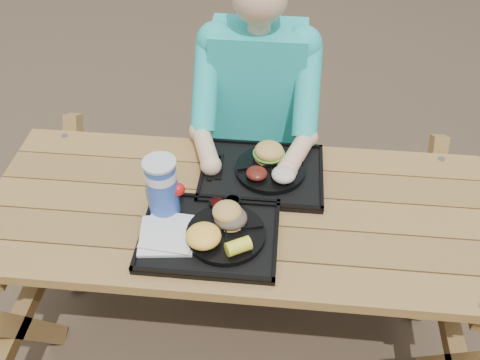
{
  "coord_description": "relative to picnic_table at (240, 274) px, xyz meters",
  "views": [
    {
      "loc": [
        0.13,
        -1.31,
        2.08
      ],
      "look_at": [
        0.0,
        0.0,
        0.88
      ],
      "focal_mm": 40.0,
      "sensor_mm": 36.0,
      "label": 1
    }
  ],
  "objects": [
    {
      "name": "picnic_table",
      "position": [
        0.0,
        0.0,
        0.0
      ],
      "size": [
        1.8,
        1.49,
        0.75
      ],
      "primitive_type": null,
      "color": "#999999",
      "rests_on": "ground"
    },
    {
      "name": "burger",
      "position": [
        0.09,
        0.23,
        0.46
      ],
      "size": [
        0.11,
        0.11,
        0.1
      ],
      "primitive_type": null,
      "color": "gold",
      "rests_on": "plate_far"
    },
    {
      "name": "cutlery_far",
      "position": [
        -0.1,
        0.18,
        0.4
      ],
      "size": [
        0.03,
        0.14,
        0.01
      ],
      "primitive_type": "cube",
      "rotation": [
        0.0,
        0.0,
        0.04
      ],
      "color": "black",
      "rests_on": "tray_far"
    },
    {
      "name": "plate_far",
      "position": [
        0.1,
        0.18,
        0.41
      ],
      "size": [
        0.26,
        0.26,
        0.02
      ],
      "primitive_type": "cylinder",
      "color": "black",
      "rests_on": "tray_far"
    },
    {
      "name": "corn_cob",
      "position": [
        0.02,
        -0.23,
        0.44
      ],
      "size": [
        0.11,
        0.11,
        0.05
      ],
      "primitive_type": null,
      "rotation": [
        0.0,
        0.0,
        0.52
      ],
      "color": "#FFF235",
      "rests_on": "plate_near"
    },
    {
      "name": "tray_far",
      "position": [
        0.07,
        0.17,
        0.39
      ],
      "size": [
        0.45,
        0.35,
        0.02
      ],
      "primitive_type": "cube",
      "color": "black",
      "rests_on": "picnic_table"
    },
    {
      "name": "napkin_stack",
      "position": [
        -0.22,
        -0.18,
        0.4
      ],
      "size": [
        0.19,
        0.19,
        0.02
      ],
      "primitive_type": "cube",
      "rotation": [
        0.0,
        0.0,
        0.12
      ],
      "color": "silver",
      "rests_on": "tray_near"
    },
    {
      "name": "tray_near",
      "position": [
        -0.09,
        -0.15,
        0.39
      ],
      "size": [
        0.45,
        0.35,
        0.02
      ],
      "primitive_type": "cube",
      "color": "black",
      "rests_on": "picnic_table"
    },
    {
      "name": "mac_cheese",
      "position": [
        -0.1,
        -0.2,
        0.44
      ],
      "size": [
        0.11,
        0.11,
        0.06
      ],
      "primitive_type": "ellipsoid",
      "color": "yellow",
      "rests_on": "plate_near"
    },
    {
      "name": "condiment_bbq",
      "position": [
        -0.08,
        -0.03,
        0.41
      ],
      "size": [
        0.05,
        0.05,
        0.03
      ],
      "primitive_type": "cylinder",
      "color": "black",
      "rests_on": "tray_near"
    },
    {
      "name": "potato_salad",
      "position": [
        0.14,
        0.12,
        0.44
      ],
      "size": [
        0.09,
        0.09,
        0.05
      ],
      "primitive_type": "ellipsoid",
      "color": "beige",
      "rests_on": "plate_far"
    },
    {
      "name": "baked_beans",
      "position": [
        0.05,
        0.12,
        0.43
      ],
      "size": [
        0.08,
        0.08,
        0.04
      ],
      "primitive_type": "ellipsoid",
      "color": "#571811",
      "rests_on": "plate_far"
    },
    {
      "name": "sandwich",
      "position": [
        -0.02,
        -0.11,
        0.47
      ],
      "size": [
        0.1,
        0.1,
        0.11
      ],
      "primitive_type": null,
      "color": "gold",
      "rests_on": "plate_near"
    },
    {
      "name": "ground",
      "position": [
        0.0,
        0.0,
        -0.38
      ],
      "size": [
        60.0,
        60.0,
        0.0
      ],
      "primitive_type": "plane",
      "color": "#999999",
      "rests_on": "ground"
    },
    {
      "name": "condiment_mustard",
      "position": [
        -0.02,
        -0.02,
        0.41
      ],
      "size": [
        0.05,
        0.05,
        0.03
      ],
      "primitive_type": "cylinder",
      "color": "#F2A31A",
      "rests_on": "tray_near"
    },
    {
      "name": "soda_cup",
      "position": [
        -0.25,
        -0.06,
        0.5
      ],
      "size": [
        0.1,
        0.1,
        0.21
      ],
      "primitive_type": "cylinder",
      "color": "#163CA6",
      "rests_on": "tray_near"
    },
    {
      "name": "diner",
      "position": [
        0.02,
        0.58,
        0.27
      ],
      "size": [
        0.48,
        0.84,
        1.28
      ],
      "primitive_type": null,
      "color": "teal",
      "rests_on": "ground"
    },
    {
      "name": "plate_near",
      "position": [
        -0.03,
        -0.16,
        0.41
      ],
      "size": [
        0.26,
        0.26,
        0.02
      ],
      "primitive_type": "cylinder",
      "color": "black",
      "rests_on": "tray_near"
    }
  ]
}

